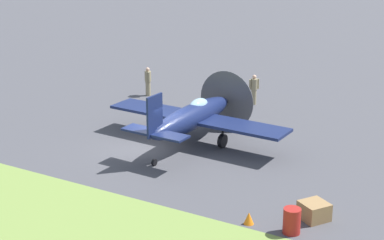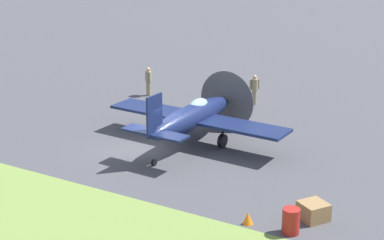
% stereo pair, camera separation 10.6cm
% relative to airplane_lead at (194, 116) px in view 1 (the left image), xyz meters
% --- Properties ---
extents(ground_plane, '(160.00, 160.00, 0.00)m').
position_rel_airplane_lead_xyz_m(ground_plane, '(-1.10, -1.94, -1.37)').
color(ground_plane, '#424247').
extents(airplane_lead, '(9.17, 7.27, 3.27)m').
position_rel_airplane_lead_xyz_m(airplane_lead, '(0.00, 0.00, 0.00)').
color(airplane_lead, '#141E47').
rests_on(airplane_lead, ground).
extents(ground_crew_chief, '(0.44, 0.51, 1.73)m').
position_rel_airplane_lead_xyz_m(ground_crew_chief, '(-0.27, 7.41, -0.46)').
color(ground_crew_chief, '#847A5B').
rests_on(ground_crew_chief, ground).
extents(ground_crew_mechanic, '(0.51, 0.45, 1.73)m').
position_rel_airplane_lead_xyz_m(ground_crew_mechanic, '(-6.55, 5.93, -0.46)').
color(ground_crew_mechanic, '#847A5B').
rests_on(ground_crew_mechanic, ground).
extents(fuel_drum, '(0.60, 0.60, 0.90)m').
position_rel_airplane_lead_xyz_m(fuel_drum, '(7.15, -5.86, -0.92)').
color(fuel_drum, maroon).
rests_on(fuel_drum, ground).
extents(supply_crate, '(1.24, 1.24, 0.64)m').
position_rel_airplane_lead_xyz_m(supply_crate, '(7.47, -4.52, -1.05)').
color(supply_crate, olive).
rests_on(supply_crate, ground).
extents(runway_marker_cone, '(0.36, 0.36, 0.44)m').
position_rel_airplane_lead_xyz_m(runway_marker_cone, '(5.63, -5.99, -1.15)').
color(runway_marker_cone, orange).
rests_on(runway_marker_cone, ground).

